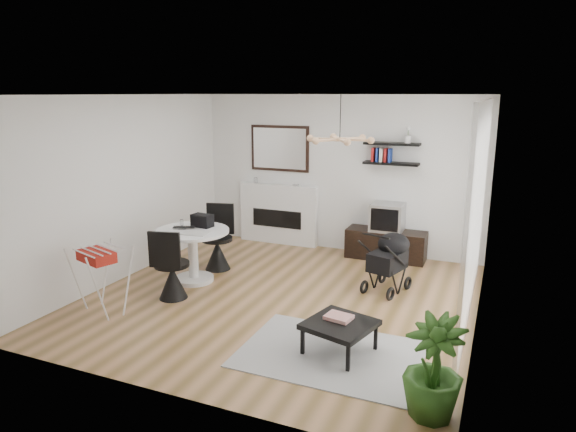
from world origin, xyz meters
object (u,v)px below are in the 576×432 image
at_px(stroller, 389,264).
at_px(potted_plant, 433,368).
at_px(crt_tv, 387,217).
at_px(drying_rack, 102,279).
at_px(fireplace, 279,207).
at_px(coffee_table, 340,325).
at_px(tv_console, 386,245).
at_px(dining_table, 193,247).

distance_m(stroller, potted_plant, 2.93).
bearing_deg(crt_tv, drying_rack, -128.53).
bearing_deg(stroller, fireplace, 163.11).
height_order(crt_tv, stroller, crt_tv).
relative_size(crt_tv, coffee_table, 0.65).
bearing_deg(drying_rack, potted_plant, 10.15).
height_order(fireplace, coffee_table, fireplace).
relative_size(coffee_table, potted_plant, 0.88).
height_order(fireplace, crt_tv, fireplace).
relative_size(tv_console, dining_table, 1.22).
height_order(fireplace, stroller, fireplace).
bearing_deg(dining_table, stroller, 15.84).
relative_size(stroller, coffee_table, 1.12).
distance_m(dining_table, drying_rack, 1.46).
height_order(crt_tv, coffee_table, crt_tv).
bearing_deg(coffee_table, fireplace, 122.83).
height_order(drying_rack, stroller, stroller).
distance_m(tv_console, drying_rack, 4.54).
bearing_deg(fireplace, potted_plant, -52.14).
xyz_separation_m(drying_rack, stroller, (3.16, 2.17, -0.06)).
height_order(tv_console, crt_tv, crt_tv).
xyz_separation_m(tv_console, crt_tv, (0.00, -0.00, 0.48)).
height_order(tv_console, stroller, stroller).
bearing_deg(crt_tv, potted_plant, -72.50).
relative_size(dining_table, drying_rack, 1.26).
bearing_deg(stroller, crt_tv, 119.85).
height_order(fireplace, tv_console, fireplace).
bearing_deg(stroller, tv_console, 119.93).
relative_size(dining_table, coffee_table, 1.33).
bearing_deg(coffee_table, drying_rack, -176.96).
distance_m(fireplace, crt_tv, 2.05).
height_order(coffee_table, potted_plant, potted_plant).
bearing_deg(dining_table, tv_console, 42.09).
bearing_deg(drying_rack, dining_table, 91.09).
bearing_deg(stroller, drying_rack, -129.48).
xyz_separation_m(crt_tv, dining_table, (-2.39, -2.15, -0.20)).
xyz_separation_m(dining_table, stroller, (2.73, 0.77, -0.13)).
bearing_deg(tv_console, potted_plant, -72.48).
bearing_deg(potted_plant, coffee_table, 144.35).
height_order(crt_tv, potted_plant, crt_tv).
distance_m(drying_rack, stroller, 3.83).
height_order(tv_console, drying_rack, drying_rack).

